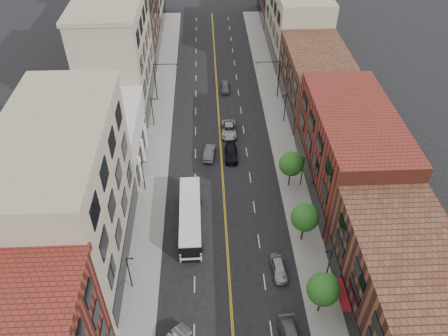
{
  "coord_description": "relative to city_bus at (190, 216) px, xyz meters",
  "views": [
    {
      "loc": [
        -1.98,
        -21.29,
        42.24
      ],
      "look_at": [
        0.02,
        22.43,
        5.0
      ],
      "focal_mm": 35.0,
      "sensor_mm": 36.0,
      "label": 1
    }
  ],
  "objects": [
    {
      "name": "signal_mast_left",
      "position": [
        -5.76,
        31.03,
        2.85
      ],
      "size": [
        4.49,
        0.18,
        7.2
      ],
      "color": "black",
      "rests_on": "sidewalk_left"
    },
    {
      "name": "lamp_r_2",
      "position": [
        15.45,
        7.03,
        1.17
      ],
      "size": [
        0.81,
        0.55,
        5.05
      ],
      "color": "black",
      "rests_on": "sidewalk_right"
    },
    {
      "name": "bldg_r_mid",
      "position": [
        21.5,
        7.03,
        4.2
      ],
      "size": [
        10.0,
        22.0,
        12.0
      ],
      "primitive_type": "cube",
      "color": "maroon",
      "rests_on": "ground"
    },
    {
      "name": "sidewalk_left",
      "position": [
        -5.5,
        18.03,
        -1.72
      ],
      "size": [
        4.0,
        110.0,
        0.15
      ],
      "primitive_type": "cube",
      "color": "gray",
      "rests_on": "ground"
    },
    {
      "name": "sidewalk_right",
      "position": [
        14.5,
        18.03,
        -1.72
      ],
      "size": [
        4.0,
        110.0,
        0.15
      ],
      "primitive_type": "cube",
      "color": "gray",
      "rests_on": "ground"
    },
    {
      "name": "lamp_r_1",
      "position": [
        15.45,
        -8.97,
        1.17
      ],
      "size": [
        0.81,
        0.55,
        5.05
      ],
      "color": "black",
      "rests_on": "sidewalk_right"
    },
    {
      "name": "bldg_l_far_a",
      "position": [
        -12.5,
        31.03,
        7.2
      ],
      "size": [
        10.0,
        20.0,
        18.0
      ],
      "primitive_type": "cube",
      "color": "gray",
      "rests_on": "ground"
    },
    {
      "name": "car_lane_b",
      "position": [
        6.0,
        20.1,
        -1.05
      ],
      "size": [
        2.68,
        5.48,
        1.5
      ],
      "primitive_type": "imported",
      "rotation": [
        0.0,
        0.0,
        -0.03
      ],
      "color": "#9B9CA2",
      "rests_on": "ground"
    },
    {
      "name": "tree_r_3",
      "position": [
        13.89,
        7.11,
        2.33
      ],
      "size": [
        3.4,
        3.4,
        5.59
      ],
      "color": "black",
      "rests_on": "sidewalk_right"
    },
    {
      "name": "tree_r_1",
      "position": [
        13.89,
        -12.89,
        2.33
      ],
      "size": [
        3.4,
        3.4,
        5.59
      ],
      "color": "black",
      "rests_on": "sidewalk_right"
    },
    {
      "name": "car_lane_a",
      "position": [
        6.0,
        13.91,
        -1.1
      ],
      "size": [
        2.06,
        4.85,
        1.4
      ],
      "primitive_type": "imported",
      "rotation": [
        0.0,
        0.0,
        -0.02
      ],
      "color": "black",
      "rests_on": "ground"
    },
    {
      "name": "car_lane_behind",
      "position": [
        2.7,
        14.23,
        -1.09
      ],
      "size": [
        2.09,
        4.49,
        1.42
      ],
      "primitive_type": "imported",
      "rotation": [
        0.0,
        0.0,
        3.0
      ],
      "color": "#505055",
      "rests_on": "ground"
    },
    {
      "name": "bldg_r_far_a",
      "position": [
        21.5,
        28.03,
        3.2
      ],
      "size": [
        10.0,
        20.0,
        10.0
      ],
      "primitive_type": "cube",
      "color": "#592F23",
      "rests_on": "ground"
    },
    {
      "name": "bldg_r_far_b",
      "position": [
        21.5,
        49.03,
        5.2
      ],
      "size": [
        10.0,
        22.0,
        14.0
      ],
      "primitive_type": "cube",
      "color": "gray",
      "rests_on": "ground"
    },
    {
      "name": "car_lane_c",
      "position": [
        6.05,
        33.97,
        -1.09
      ],
      "size": [
        1.81,
        4.2,
        1.41
      ],
      "primitive_type": "imported",
      "rotation": [
        0.0,
        0.0,
        -0.03
      ],
      "color": "#57585D",
      "rests_on": "ground"
    },
    {
      "name": "car_parked_far",
      "position": [
        10.3,
        -7.68,
        -1.1
      ],
      "size": [
        1.9,
        4.2,
        1.4
      ],
      "primitive_type": "imported",
      "rotation": [
        0.0,
        0.0,
        0.06
      ],
      "color": "#96999D",
      "rests_on": "ground"
    },
    {
      "name": "tree_r_2",
      "position": [
        13.89,
        -2.89,
        2.33
      ],
      "size": [
        3.4,
        3.4,
        5.59
      ],
      "color": "black",
      "rests_on": "sidewalk_right"
    },
    {
      "name": "lamp_r_3",
      "position": [
        15.45,
        23.03,
        1.17
      ],
      "size": [
        0.81,
        0.55,
        5.05
      ],
      "color": "black",
      "rests_on": "sidewalk_right"
    },
    {
      "name": "bldg_l_far_b",
      "position": [
        -12.5,
        51.03,
        5.7
      ],
      "size": [
        10.0,
        20.0,
        15.0
      ],
      "primitive_type": "cube",
      "color": "#592F23",
      "rests_on": "ground"
    },
    {
      "name": "signal_mast_right",
      "position": [
        14.77,
        31.03,
        2.85
      ],
      "size": [
        4.49,
        0.18,
        7.2
      ],
      "color": "black",
      "rests_on": "sidewalk_right"
    },
    {
      "name": "bldg_r_near",
      "position": [
        21.5,
        -16.97,
        3.2
      ],
      "size": [
        10.0,
        26.0,
        10.0
      ],
      "primitive_type": "cube",
      "color": "#592F23",
      "rests_on": "ground"
    },
    {
      "name": "bldg_l_white",
      "position": [
        -12.5,
        14.03,
        2.2
      ],
      "size": [
        10.0,
        14.0,
        8.0
      ],
      "primitive_type": "cube",
      "color": "silver",
      "rests_on": "ground"
    },
    {
      "name": "bldg_l_tanoffice",
      "position": [
        -12.5,
        -3.97,
        7.2
      ],
      "size": [
        10.0,
        22.0,
        18.0
      ],
      "primitive_type": "cube",
      "color": "gray",
      "rests_on": "ground"
    },
    {
      "name": "lamp_l_3",
      "position": [
        -6.45,
        23.03,
        1.17
      ],
      "size": [
        0.81,
        0.55,
        5.05
      ],
      "color": "black",
      "rests_on": "sidewalk_left"
    },
    {
      "name": "city_bus",
      "position": [
        0.0,
        0.0,
        0.0
      ],
      "size": [
        3.06,
        12.09,
        3.09
      ],
      "rotation": [
        0.0,
        0.0,
        0.02
      ],
      "color": "silver",
      "rests_on": "ground"
    },
    {
      "name": "lamp_l_2",
      "position": [
        -6.45,
        7.03,
        1.17
      ],
      "size": [
        0.81,
        0.55,
        5.05
      ],
      "color": "black",
      "rests_on": "sidewalk_left"
    },
    {
      "name": "lamp_l_1",
      "position": [
        -6.45,
        -8.97,
        1.17
      ],
      "size": [
        0.81,
        0.55,
        5.05
      ],
      "color": "black",
      "rests_on": "sidewalk_left"
    }
  ]
}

